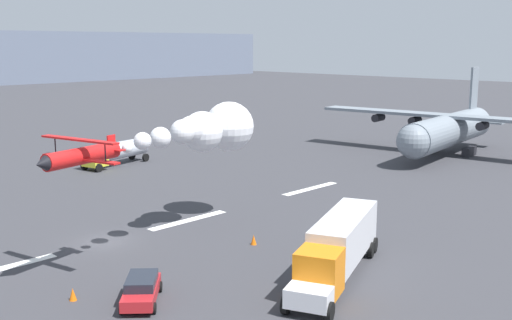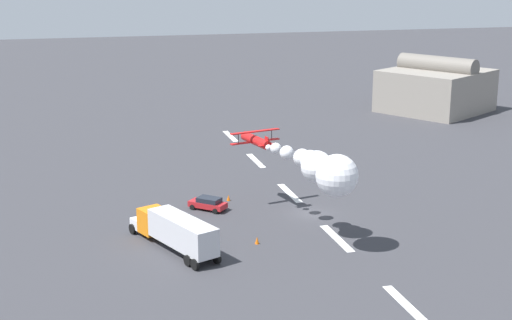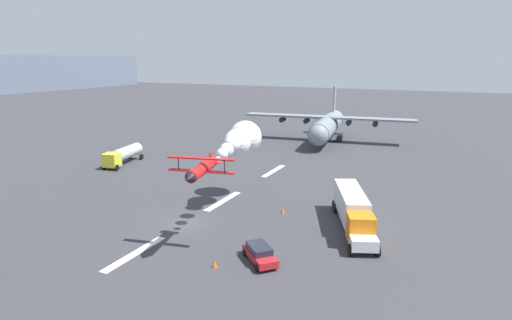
# 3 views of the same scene
# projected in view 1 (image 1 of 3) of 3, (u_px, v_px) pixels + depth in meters

# --- Properties ---
(ground_plane) EXTENTS (440.00, 440.00, 0.00)m
(ground_plane) POSITION_uv_depth(u_px,v_px,m) (105.00, 242.00, 46.60)
(ground_plane) COLOR #38383D
(ground_plane) RESTS_ON ground
(runway_stripe_3) EXTENTS (8.00, 0.90, 0.01)m
(runway_stripe_3) POSITION_uv_depth(u_px,v_px,m) (189.00, 220.00, 52.30)
(runway_stripe_3) COLOR white
(runway_stripe_3) RESTS_ON ground
(runway_stripe_4) EXTENTS (8.00, 0.90, 0.01)m
(runway_stripe_4) POSITION_uv_depth(u_px,v_px,m) (311.00, 189.00, 63.70)
(runway_stripe_4) COLOR white
(runway_stripe_4) RESTS_ON ground
(cargo_transport_plane) EXTENTS (25.60, 36.84, 11.53)m
(cargo_transport_plane) POSITION_uv_depth(u_px,v_px,m) (445.00, 130.00, 81.36)
(cargo_transport_plane) COLOR gray
(cargo_transport_plane) RESTS_ON ground
(stunt_biplane_red) EXTENTS (21.72, 9.11, 4.22)m
(stunt_biplane_red) POSITION_uv_depth(u_px,v_px,m) (208.00, 130.00, 49.61)
(stunt_biplane_red) COLOR red
(semi_truck_orange) EXTENTS (13.31, 7.71, 3.70)m
(semi_truck_orange) POSITION_uv_depth(u_px,v_px,m) (339.00, 245.00, 39.37)
(semi_truck_orange) COLOR silver
(semi_truck_orange) RESTS_ON ground
(fuel_tanker_truck) EXTENTS (9.57, 4.47, 2.90)m
(fuel_tanker_truck) POSITION_uv_depth(u_px,v_px,m) (116.00, 152.00, 75.53)
(fuel_tanker_truck) COLOR yellow
(fuel_tanker_truck) RESTS_ON ground
(followme_car_yellow) EXTENTS (4.33, 4.47, 1.52)m
(followme_car_yellow) POSITION_uv_depth(u_px,v_px,m) (141.00, 289.00, 35.61)
(followme_car_yellow) COLOR #B21E23
(followme_car_yellow) RESTS_ON ground
(traffic_cone_near) EXTENTS (0.44, 0.44, 0.75)m
(traffic_cone_near) POSITION_uv_depth(u_px,v_px,m) (73.00, 294.00, 35.91)
(traffic_cone_near) COLOR orange
(traffic_cone_near) RESTS_ON ground
(traffic_cone_far) EXTENTS (0.44, 0.44, 0.75)m
(traffic_cone_far) POSITION_uv_depth(u_px,v_px,m) (254.00, 240.00, 45.90)
(traffic_cone_far) COLOR orange
(traffic_cone_far) RESTS_ON ground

